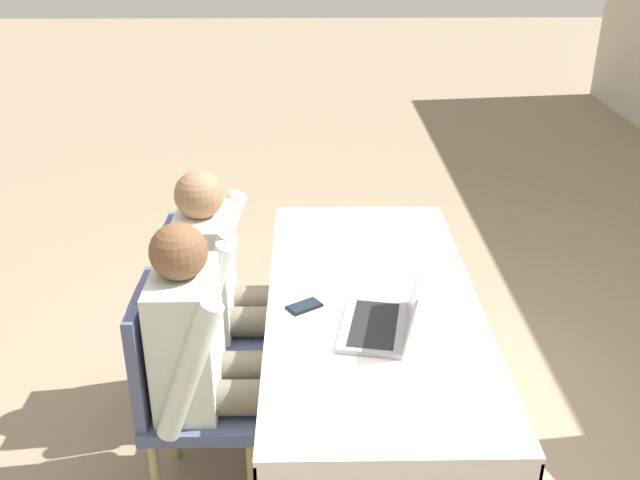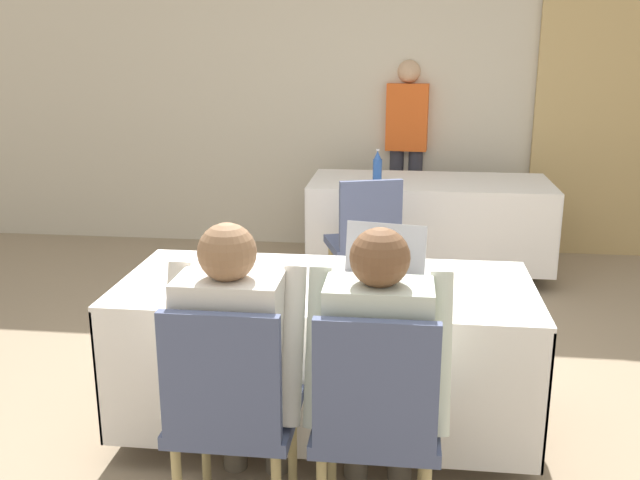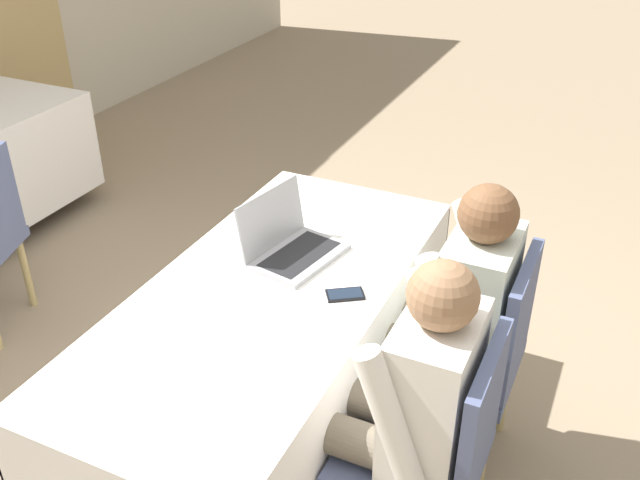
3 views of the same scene
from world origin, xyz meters
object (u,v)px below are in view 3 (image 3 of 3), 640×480
Objects in this scene: laptop at (291,245)px; person_checkered_shirt at (407,400)px; person_white_shirt at (454,309)px; chair_near_left at (435,449)px; chair_near_right at (477,352)px; cell_phone at (345,294)px.

laptop is 0.35× the size of person_checkered_shirt.
chair_near_left is at bearing 11.44° from person_white_shirt.
person_white_shirt is (0.51, 0.10, 0.16)m from chair_near_left.
person_checkered_shirt is (-0.51, 0.10, 0.16)m from chair_near_right.
chair_near_left is 0.78× the size of person_white_shirt.
chair_near_left and chair_near_right have the same top height.
cell_phone is 0.17× the size of chair_near_left.
laptop is at bearing -88.26° from person_white_shirt.
person_checkered_shirt is at bearing -167.25° from cell_phone.
cell_phone is at bearing -62.50° from person_white_shirt.
cell_phone is 0.40m from person_white_shirt.
chair_near_right is 0.19m from person_white_shirt.
laptop is 0.45× the size of chair_near_right.
chair_near_left reaches higher than cell_phone.
cell_phone is at bearing -133.66° from person_checkered_shirt.
laptop is 0.65m from person_white_shirt.
cell_phone is 0.54m from chair_near_right.
person_white_shirt reaches higher than laptop.
cell_phone is at bearing -108.00° from laptop.
cell_phone is at bearing -68.15° from chair_near_right.
person_checkered_shirt is 1.00× the size of person_white_shirt.
chair_near_right is (0.51, 0.00, 0.00)m from chair_near_left.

